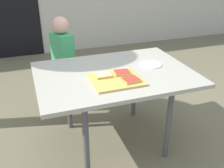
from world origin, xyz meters
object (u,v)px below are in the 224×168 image
cutting_board (116,80)px  pizza_slice_far_right (122,73)px  dining_table (114,79)px  plate_white_right (151,65)px  pizza_slice_far_left (103,75)px  pizza_slice_near_right (131,80)px  child_left (63,59)px

cutting_board → pizza_slice_far_right: (0.08, 0.07, 0.02)m
dining_table → plate_white_right: bearing=6.4°
pizza_slice_far_right → pizza_slice_far_left: (-0.15, 0.01, 0.00)m
cutting_board → pizza_slice_near_right: bearing=-38.2°
dining_table → cutting_board: 0.17m
plate_white_right → child_left: bearing=133.7°
dining_table → pizza_slice_far_right: size_ratio=9.15×
pizza_slice_near_right → pizza_slice_far_right: 0.14m
pizza_slice_near_right → plate_white_right: (0.30, 0.26, -0.02)m
plate_white_right → pizza_slice_near_right: bearing=-138.7°
dining_table → plate_white_right: size_ratio=6.75×
pizza_slice_near_right → plate_white_right: bearing=41.3°
dining_table → pizza_slice_near_right: 0.24m
pizza_slice_far_right → pizza_slice_far_left: 0.15m
dining_table → cutting_board: (-0.04, -0.15, 0.07)m
pizza_slice_far_left → child_left: child_left is taller
pizza_slice_far_right → plate_white_right: bearing=20.8°
pizza_slice_near_right → pizza_slice_far_left: same height
dining_table → pizza_slice_far_left: (-0.12, -0.07, 0.09)m
cutting_board → pizza_slice_near_right: 0.12m
cutting_board → child_left: 0.91m
cutting_board → plate_white_right: (0.39, 0.19, -0.00)m
dining_table → pizza_slice_far_left: size_ratio=9.98×
dining_table → pizza_slice_near_right: size_ratio=9.24×
dining_table → cutting_board: size_ratio=3.37×
cutting_board → child_left: bearing=106.5°
dining_table → cutting_board: bearing=-105.5°
pizza_slice_far_left → child_left: (-0.18, 0.79, -0.13)m
pizza_slice_far_left → plate_white_right: 0.48m
pizza_slice_far_left → child_left: size_ratio=0.12×
pizza_slice_far_right → child_left: bearing=112.8°
pizza_slice_far_right → pizza_slice_far_left: bearing=177.8°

